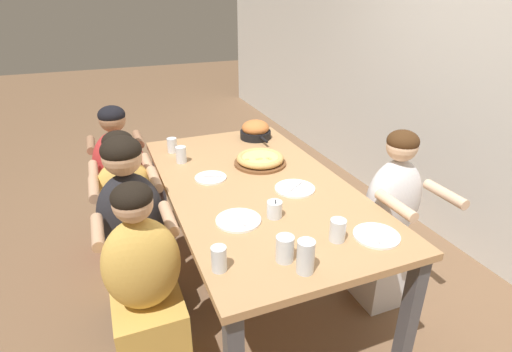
# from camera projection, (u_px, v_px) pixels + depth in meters

# --- Properties ---
(ground_plane) EXTENTS (18.00, 18.00, 0.00)m
(ground_plane) POSITION_uv_depth(u_px,v_px,m) (256.00, 287.00, 2.75)
(ground_plane) COLOR brown
(ground_plane) RESTS_ON ground
(restaurant_back_panel) EXTENTS (10.00, 0.06, 3.20)m
(restaurant_back_panel) POSITION_uv_depth(u_px,v_px,m) (493.00, 32.00, 2.63)
(restaurant_back_panel) COLOR silver
(restaurant_back_panel) RESTS_ON ground
(dining_table) EXTENTS (1.92, 1.04, 0.80)m
(dining_table) POSITION_uv_depth(u_px,v_px,m) (256.00, 195.00, 2.44)
(dining_table) COLOR tan
(dining_table) RESTS_ON ground
(pizza_board_main) EXTENTS (0.35, 0.35, 0.06)m
(pizza_board_main) POSITION_uv_depth(u_px,v_px,m) (260.00, 160.00, 2.66)
(pizza_board_main) COLOR brown
(pizza_board_main) RESTS_ON dining_table
(skillet_bowl) EXTENTS (0.35, 0.24, 0.14)m
(skillet_bowl) POSITION_uv_depth(u_px,v_px,m) (256.00, 130.00, 3.11)
(skillet_bowl) COLOR black
(skillet_bowl) RESTS_ON dining_table
(empty_plate_a) EXTENTS (0.24, 0.24, 0.02)m
(empty_plate_a) POSITION_uv_depth(u_px,v_px,m) (295.00, 188.00, 2.34)
(empty_plate_a) COLOR white
(empty_plate_a) RESTS_ON dining_table
(empty_plate_b) EXTENTS (0.22, 0.22, 0.02)m
(empty_plate_b) POSITION_uv_depth(u_px,v_px,m) (376.00, 236.00, 1.89)
(empty_plate_b) COLOR white
(empty_plate_b) RESTS_ON dining_table
(empty_plate_c) EXTENTS (0.20, 0.20, 0.02)m
(empty_plate_c) POSITION_uv_depth(u_px,v_px,m) (211.00, 178.00, 2.47)
(empty_plate_c) COLOR white
(empty_plate_c) RESTS_ON dining_table
(empty_plate_d) EXTENTS (0.23, 0.23, 0.02)m
(empty_plate_d) POSITION_uv_depth(u_px,v_px,m) (238.00, 220.00, 2.02)
(empty_plate_d) COLOR white
(empty_plate_d) RESTS_ON dining_table
(cocktail_glass_blue) EXTENTS (0.08, 0.08, 0.11)m
(cocktail_glass_blue) POSITION_uv_depth(u_px,v_px,m) (274.00, 210.00, 2.04)
(cocktail_glass_blue) COLOR silver
(cocktail_glass_blue) RESTS_ON dining_table
(drinking_glass_a) EXTENTS (0.07, 0.07, 0.11)m
(drinking_glass_a) POSITION_uv_depth(u_px,v_px,m) (181.00, 155.00, 2.68)
(drinking_glass_a) COLOR silver
(drinking_glass_a) RESTS_ON dining_table
(drinking_glass_b) EXTENTS (0.08, 0.08, 0.12)m
(drinking_glass_b) POSITION_uv_depth(u_px,v_px,m) (285.00, 249.00, 1.71)
(drinking_glass_b) COLOR silver
(drinking_glass_b) RESTS_ON dining_table
(drinking_glass_c) EXTENTS (0.08, 0.08, 0.11)m
(drinking_glass_c) POSITION_uv_depth(u_px,v_px,m) (338.00, 231.00, 1.85)
(drinking_glass_c) COLOR silver
(drinking_glass_c) RESTS_ON dining_table
(drinking_glass_d) EXTENTS (0.07, 0.07, 0.15)m
(drinking_glass_d) POSITION_uv_depth(u_px,v_px,m) (305.00, 258.00, 1.64)
(drinking_glass_d) COLOR silver
(drinking_glass_d) RESTS_ON dining_table
(drinking_glass_e) EXTENTS (0.07, 0.07, 0.11)m
(drinking_glass_e) POSITION_uv_depth(u_px,v_px,m) (219.00, 260.00, 1.65)
(drinking_glass_e) COLOR silver
(drinking_glass_e) RESTS_ON dining_table
(drinking_glass_f) EXTENTS (0.07, 0.07, 0.10)m
(drinking_glass_f) POSITION_uv_depth(u_px,v_px,m) (172.00, 145.00, 2.85)
(drinking_glass_f) COLOR silver
(drinking_glass_f) RESTS_ON dining_table
(diner_near_midleft) EXTENTS (0.51, 0.40, 1.10)m
(diner_near_midleft) POSITION_uv_depth(u_px,v_px,m) (130.00, 219.00, 2.60)
(diner_near_midleft) COLOR gold
(diner_near_midleft) RESTS_ON ground
(diner_near_center) EXTENTS (0.51, 0.40, 1.19)m
(diner_near_center) POSITION_uv_depth(u_px,v_px,m) (135.00, 242.00, 2.28)
(diner_near_center) COLOR #232328
(diner_near_center) RESTS_ON ground
(diner_near_left) EXTENTS (0.51, 0.40, 1.14)m
(diner_near_left) POSITION_uv_depth(u_px,v_px,m) (123.00, 188.00, 2.97)
(diner_near_left) COLOR #B22D2D
(diner_near_left) RESTS_ON ground
(diner_near_midright) EXTENTS (0.51, 0.40, 1.12)m
(diner_near_midright) POSITION_uv_depth(u_px,v_px,m) (147.00, 297.00, 1.94)
(diner_near_midright) COLOR gold
(diner_near_midright) RESTS_ON ground
(diner_far_midright) EXTENTS (0.51, 0.40, 1.15)m
(diner_far_midright) POSITION_uv_depth(u_px,v_px,m) (389.00, 228.00, 2.46)
(diner_far_midright) COLOR silver
(diner_far_midright) RESTS_ON ground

